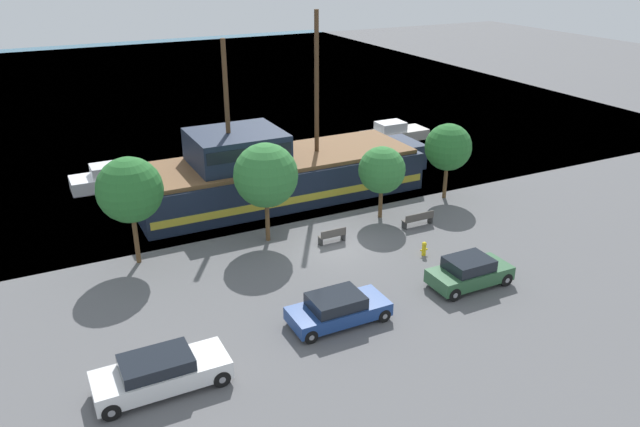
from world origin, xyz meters
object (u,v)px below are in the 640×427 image
at_px(moored_boat_outer, 117,177).
at_px(parked_car_curb_rear, 161,373).
at_px(parked_car_curb_front, 469,272).
at_px(bench_promenade_east, 332,236).
at_px(bench_promenade_west, 418,219).
at_px(moored_boat_dockside, 394,133).
at_px(pirate_ship, 275,172).
at_px(parked_car_curb_mid, 338,309).
at_px(fire_hydrant, 424,248).

xyz_separation_m(moored_boat_outer, parked_car_curb_rear, (-2.36, -22.23, 0.12)).
bearing_deg(parked_car_curb_front, bench_promenade_east, 117.58).
xyz_separation_m(parked_car_curb_rear, bench_promenade_west, (16.67, 7.68, -0.27)).
height_order(moored_boat_dockside, parked_car_curb_front, moored_boat_dockside).
relative_size(moored_boat_dockside, parked_car_curb_rear, 1.15).
bearing_deg(bench_promenade_west, pirate_ship, 125.44).
bearing_deg(parked_car_curb_rear, parked_car_curb_front, 3.70).
relative_size(moored_boat_outer, bench_promenade_east, 4.03).
relative_size(moored_boat_outer, parked_car_curb_mid, 1.41).
relative_size(parked_car_curb_rear, fire_hydrant, 6.36).
distance_m(parked_car_curb_mid, fire_hydrant, 7.84).
bearing_deg(bench_promenade_west, parked_car_curb_mid, -142.89).
xyz_separation_m(moored_boat_dockside, moored_boat_outer, (-22.44, -0.65, 0.01)).
relative_size(moored_boat_outer, parked_car_curb_rear, 1.26).
height_order(pirate_ship, moored_boat_dockside, pirate_ship).
bearing_deg(moored_boat_outer, moored_boat_dockside, 1.65).
xyz_separation_m(moored_boat_outer, bench_promenade_east, (8.87, -14.28, -0.17)).
xyz_separation_m(pirate_ship, parked_car_curb_rear, (-11.07, -15.55, -0.98)).
relative_size(pirate_ship, moored_boat_dockside, 3.48).
distance_m(parked_car_curb_mid, bench_promenade_east, 7.76).
bearing_deg(pirate_ship, bench_promenade_east, -88.77).
relative_size(fire_hydrant, bench_promenade_west, 0.40).
relative_size(parked_car_curb_mid, bench_promenade_west, 2.26).
distance_m(pirate_ship, bench_promenade_east, 7.70).
relative_size(moored_boat_outer, bench_promenade_west, 3.18).
bearing_deg(moored_boat_dockside, parked_car_curb_rear, -137.31).
bearing_deg(pirate_ship, parked_car_curb_rear, -125.44).
bearing_deg(bench_promenade_east, fire_hydrant, -43.84).
bearing_deg(parked_car_curb_mid, pirate_ship, 77.44).
distance_m(parked_car_curb_front, bench_promenade_west, 6.96).
distance_m(parked_car_curb_mid, parked_car_curb_rear, 7.89).
height_order(moored_boat_outer, parked_car_curb_rear, moored_boat_outer).
bearing_deg(bench_promenade_west, fire_hydrant, -120.24).
bearing_deg(bench_promenade_east, parked_car_curb_front, -62.42).
height_order(parked_car_curb_rear, bench_promenade_east, parked_car_curb_rear).
relative_size(parked_car_curb_front, parked_car_curb_mid, 0.92).
relative_size(parked_car_curb_mid, bench_promenade_east, 2.87).
bearing_deg(bench_promenade_west, moored_boat_dockside, 61.86).
bearing_deg(fire_hydrant, bench_promenade_west, 59.76).
xyz_separation_m(fire_hydrant, bench_promenade_west, (1.85, 3.17, 0.04)).
height_order(moored_boat_dockside, parked_car_curb_rear, moored_boat_dockside).
bearing_deg(parked_car_curb_rear, fire_hydrant, 16.92).
distance_m(pirate_ship, bench_promenade_west, 9.74).
height_order(fire_hydrant, bench_promenade_east, bench_promenade_east).
bearing_deg(parked_car_curb_rear, bench_promenade_east, 35.32).
xyz_separation_m(pirate_ship, fire_hydrant, (3.75, -11.04, -1.28)).
bearing_deg(parked_car_curb_mid, bench_promenade_east, 63.96).
bearing_deg(moored_boat_dockside, pirate_ship, -151.91).
distance_m(bench_promenade_east, bench_promenade_west, 5.45).
bearing_deg(moored_boat_outer, parked_car_curb_rear, -96.07).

